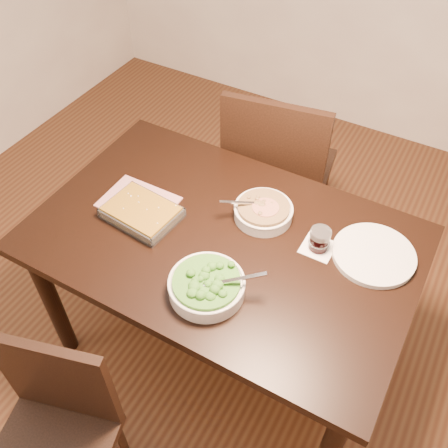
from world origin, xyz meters
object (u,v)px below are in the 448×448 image
wine_tumbler (320,239)px  dinner_plate (374,255)px  stew_bowl (263,211)px  broccoli_bowl (207,285)px  baking_dish (142,213)px  chair_far (277,169)px  chair_near (55,429)px  table (223,253)px

wine_tumbler → dinner_plate: (0.19, 0.06, -0.04)m
stew_bowl → wine_tumbler: bearing=-10.1°
broccoli_bowl → baking_dish: bearing=155.6°
broccoli_bowl → chair_far: bearing=99.3°
baking_dish → chair_near: bearing=-74.6°
broccoli_bowl → dinner_plate: (0.43, 0.42, -0.02)m
dinner_plate → table: bearing=-160.8°
wine_tumbler → table: bearing=-159.8°
table → chair_far: chair_far is taller
wine_tumbler → chair_far: bearing=126.7°
table → dinner_plate: 0.55m
wine_tumbler → chair_far: 0.70m
baking_dish → chair_far: (0.24, 0.71, -0.22)m
stew_bowl → chair_near: stew_bowl is taller
stew_bowl → chair_near: bearing=-106.2°
table → dinner_plate: dinner_plate is taller
table → baking_dish: 0.34m
baking_dish → chair_near: size_ratio=0.35×
chair_far → table: bearing=87.0°
dinner_plate → wine_tumbler: bearing=-162.5°
table → chair_far: (-0.07, 0.65, -0.10)m
table → baking_dish: baking_dish is taller
wine_tumbler → stew_bowl: bearing=169.9°
stew_bowl → wine_tumbler: size_ratio=2.65×
dinner_plate → broccoli_bowl: bearing=-136.0°
baking_dish → chair_near: chair_near is taller
baking_dish → chair_far: bearing=76.7°
baking_dish → wine_tumbler: bearing=21.7°
broccoli_bowl → chair_near: broccoli_bowl is taller
chair_near → chair_far: bearing=69.6°
stew_bowl → chair_near: size_ratio=0.27×
stew_bowl → baking_dish: (-0.40, -0.23, -0.01)m
chair_near → dinner_plate: bearing=38.3°
chair_far → dinner_plate: bearing=131.7°
wine_tumbler → dinner_plate: wine_tumbler is taller
table → dinner_plate: (0.51, 0.18, 0.11)m
dinner_plate → chair_near: bearing=-126.1°
table → chair_near: chair_near is taller
table → stew_bowl: 0.22m
stew_bowl → chair_far: size_ratio=0.22×
broccoli_bowl → baking_dish: 0.43m
baking_dish → stew_bowl: bearing=35.3°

